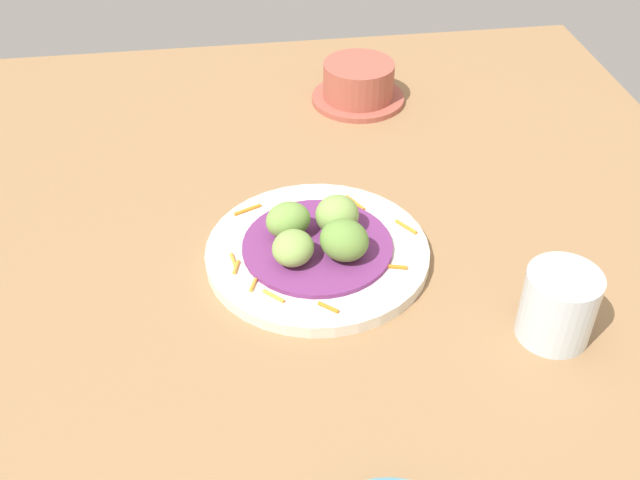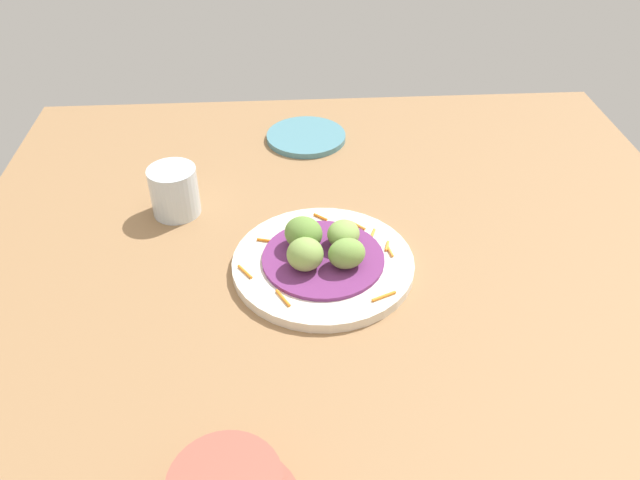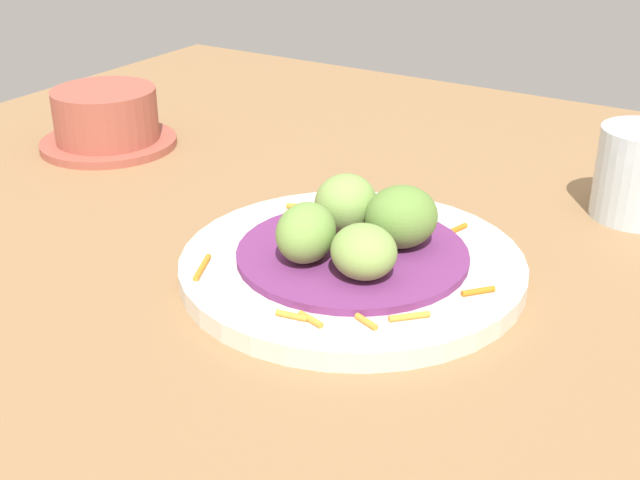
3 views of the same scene
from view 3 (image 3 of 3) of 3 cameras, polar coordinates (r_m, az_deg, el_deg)
The scene contains 10 objects.
table_surface at distance 59.67cm, azimuth -0.93°, elevation -3.89°, with size 110.00×110.00×2.00cm, color #936D47.
main_plate at distance 60.14cm, azimuth 2.21°, elevation -1.78°, with size 24.77×24.77×1.44cm, color silver.
cabbage_bed at distance 59.69cm, azimuth 2.22°, elevation -0.94°, with size 16.61×16.61×0.55cm, color #702D6B.
carrot_garnish at distance 58.89cm, azimuth 2.41°, elevation -1.41°, with size 21.23×19.58×0.40cm.
guac_scoop_left at distance 61.73cm, azimuth 1.38°, elevation 2.58°, with size 4.62×4.86×4.44cm, color #84A851.
guac_scoop_center at distance 57.89cm, azimuth -1.13°, elevation 0.76°, with size 4.98×4.05×4.13cm, color #759E47.
guac_scoop_right at distance 55.71cm, azimuth 3.23°, elevation -0.61°, with size 4.70×4.39×3.64cm, color #84A851.
guac_scoop_back at distance 59.58cm, azimuth 5.56°, elevation 1.59°, with size 4.83×5.32×4.48cm, color olive.
terracotta_bowl at distance 87.70cm, azimuth -14.36°, elevation 7.90°, with size 13.70×13.70×5.97cm.
water_glass at distance 73.16cm, azimuth 21.01°, elevation 4.25°, with size 7.25×7.25×7.56cm, color silver.
Camera 3 is at (-43.52, -28.11, 30.59)cm, focal length 46.92 mm.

